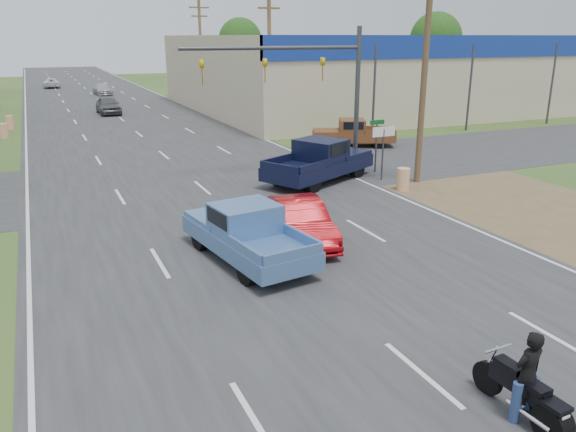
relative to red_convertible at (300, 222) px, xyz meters
name	(u,v)px	position (x,y,z in m)	size (l,w,h in m)	color
ground	(422,375)	(-1.04, -7.94, -0.71)	(200.00, 200.00, 0.00)	#2F471C
main_road	(122,119)	(-1.04, 32.06, -0.70)	(15.00, 180.00, 0.02)	#2D2D30
cross_road	(191,178)	(-1.04, 10.06, -0.70)	(120.00, 10.00, 0.02)	#2D2D30
dirt_verge	(487,194)	(9.96, 2.06, -0.70)	(8.00, 18.00, 0.01)	brown
big_box_store	(439,69)	(30.96, 31.99, 2.61)	(50.00, 28.10, 6.60)	#B7A88C
utility_pole_1	(425,65)	(8.46, 5.06, 4.61)	(2.00, 0.28, 10.00)	#4C3823
utility_pole_2	(269,54)	(8.46, 23.06, 4.61)	(2.00, 0.28, 10.00)	#4C3823
utility_pole_3	(201,49)	(8.46, 41.06, 4.61)	(2.00, 0.28, 10.00)	#4C3823
tree_3	(436,38)	(53.96, 62.06, 5.49)	(8.40, 8.40, 10.40)	#422D19
tree_5	(240,40)	(28.96, 87.06, 5.18)	(7.98, 7.98, 9.88)	#422D19
barrel_0	(403,179)	(6.96, 4.06, -0.21)	(0.56, 0.56, 1.00)	orange
barrel_1	(322,146)	(7.36, 12.56, -0.21)	(0.56, 0.56, 1.00)	orange
barrel_2	(4,131)	(-9.54, 26.06, -0.21)	(0.56, 0.56, 1.00)	orange
barrel_3	(10,123)	(-9.24, 30.06, -0.21)	(0.56, 0.56, 1.00)	orange
lane_sign	(383,140)	(7.16, 6.06, 1.20)	(1.20, 0.08, 2.52)	#3F3F44
street_name_sign	(376,140)	(7.76, 7.56, 0.90)	(0.80, 0.08, 2.61)	#3F3F44
signal_mast	(310,74)	(4.78, 9.06, 4.10)	(9.12, 0.40, 7.00)	#3F3F44
red_convertible	(300,222)	(0.00, 0.00, 0.00)	(1.49, 4.28, 1.41)	#99070D
motorcycle	(527,397)	(-0.26, -9.84, -0.23)	(0.65, 2.11, 1.07)	black
rider	(527,379)	(-0.27, -9.79, 0.11)	(0.60, 0.39, 1.64)	black
blue_pickup	(245,231)	(-2.14, -0.63, 0.17)	(2.76, 5.49, 1.74)	black
navy_pickup	(321,160)	(4.43, 7.08, 0.29)	(6.33, 4.72, 1.97)	black
brown_pickup	(351,133)	(10.19, 14.11, 0.13)	(5.36, 3.83, 1.66)	black
distant_car_grey	(108,105)	(-1.54, 36.00, 0.05)	(1.80, 4.46, 1.52)	#4D4D51
distant_car_silver	(103,89)	(0.07, 53.97, -0.08)	(1.75, 4.31, 1.25)	#B3B2B7
distant_car_white	(51,83)	(-4.99, 66.33, -0.10)	(2.02, 4.39, 1.22)	silver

